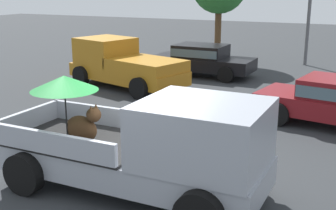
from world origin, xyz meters
TOP-DOWN VIEW (x-y plane):
  - ground_plane at (0.00, 0.00)m, footprint 80.00×80.00m
  - pickup_truck_main at (0.43, -0.02)m, footprint 5.08×2.30m
  - pickup_truck_far at (-4.68, 7.57)m, footprint 5.11×3.21m
  - parked_sedan_near at (-2.74, 10.86)m, footprint 4.35×2.07m

SIDE VIEW (x-z plane):
  - ground_plane at x=0.00m, z-range 0.00..0.00m
  - parked_sedan_near at x=-2.74m, z-range 0.08..1.41m
  - pickup_truck_far at x=-4.68m, z-range -0.03..1.77m
  - pickup_truck_main at x=0.43m, z-range -0.12..2.05m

